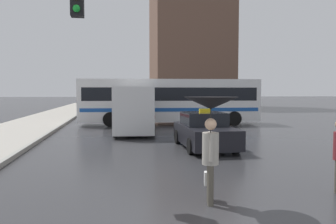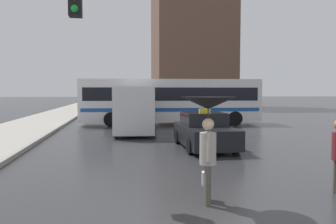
# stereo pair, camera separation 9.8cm
# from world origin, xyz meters

# --- Properties ---
(taxi) EXTENTS (1.91, 4.03, 1.58)m
(taxi) POSITION_xyz_m (1.90, 8.14, 0.66)
(taxi) COLOR black
(taxi) RESTS_ON ground_plane
(ambulance_van) EXTENTS (2.48, 5.46, 2.49)m
(ambulance_van) POSITION_xyz_m (-0.55, 13.44, 1.38)
(ambulance_van) COLOR silver
(ambulance_van) RESTS_ON ground_plane
(city_bus) EXTENTS (12.23, 3.31, 3.10)m
(city_bus) POSITION_xyz_m (2.07, 17.70, 1.72)
(city_bus) COLOR silver
(city_bus) RESTS_ON ground_plane
(pedestrian_with_umbrella) EXTENTS (1.08, 1.08, 2.15)m
(pedestrian_with_umbrella) POSITION_xyz_m (0.21, 1.69, 1.73)
(pedestrian_with_umbrella) COLOR #4C473D
(pedestrian_with_umbrella) RESTS_ON ground_plane
(building_tower_near) EXTENTS (11.28, 10.20, 22.63)m
(building_tower_near) POSITION_xyz_m (9.70, 44.00, 11.31)
(building_tower_near) COLOR brown
(building_tower_near) RESTS_ON ground_plane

